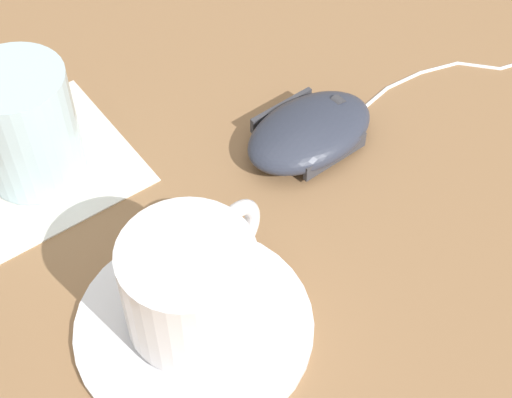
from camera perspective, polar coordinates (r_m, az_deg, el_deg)
ground_plane at (r=0.58m, az=-4.97°, el=1.26°), size 3.00×3.00×0.00m
saucer at (r=0.50m, az=-4.53°, el=-9.01°), size 0.15×0.15×0.01m
coffee_cup at (r=0.47m, az=-4.68°, el=-6.13°), size 0.11×0.08×0.07m
computer_mouse at (r=0.60m, az=3.80°, el=5.11°), size 0.12×0.10×0.03m
mouse_cable at (r=0.70m, az=16.03°, el=9.25°), size 0.24×0.03×0.00m
napkin_under_glass at (r=0.61m, az=-15.77°, el=2.39°), size 0.17×0.17×0.00m
drinking_glass at (r=0.58m, az=-16.47°, el=5.19°), size 0.07×0.07×0.09m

